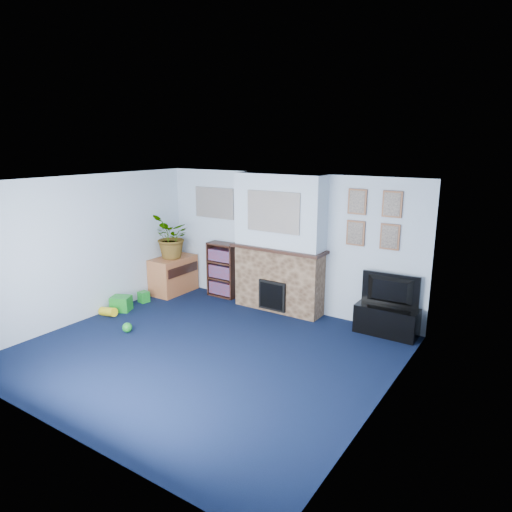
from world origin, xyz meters
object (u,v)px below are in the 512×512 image
Objects in this scene: bookshelf at (223,271)px; sideboard at (173,275)px; tv_stand at (386,320)px; television at (389,291)px.

sideboard is (-0.96, -0.36, -0.15)m from bookshelf.
tv_stand is 0.90× the size of bookshelf.
sideboard is (-4.19, -0.30, -0.35)m from television.
bookshelf is (-3.23, 0.06, -0.20)m from television.
bookshelf is at bearing 178.64° from tv_stand.
television reaches higher than sideboard.
tv_stand is 3.24m from bookshelf.
bookshelf is at bearing -4.69° from television.
sideboard reaches higher than tv_stand.
tv_stand is at bearing 86.32° from television.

